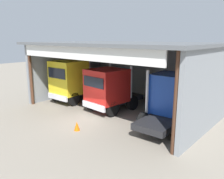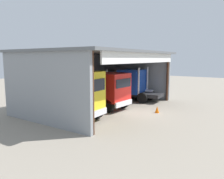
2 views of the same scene
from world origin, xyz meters
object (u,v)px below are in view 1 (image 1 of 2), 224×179
object	(u,v)px
truck_blue_center_left_bay	(172,100)
oil_drum	(171,99)
truck_red_right_bay	(109,88)
truck_yellow_center_bay	(71,80)
tool_cart	(158,99)
traffic_cone	(77,126)

from	to	relation	value
truck_blue_center_left_bay	oil_drum	size ratio (longest dim) A/B	5.31
oil_drum	truck_red_right_bay	bearing A→B (deg)	-120.54
truck_yellow_center_bay	truck_blue_center_left_bay	bearing A→B (deg)	-179.76
truck_red_right_bay	truck_blue_center_left_bay	bearing A→B (deg)	-173.77
truck_blue_center_left_bay	truck_yellow_center_bay	bearing A→B (deg)	-179.83
truck_red_right_bay	tool_cart	bearing A→B (deg)	-114.84
oil_drum	traffic_cone	distance (m)	8.95
traffic_cone	oil_drum	bearing A→B (deg)	79.22
tool_cart	truck_yellow_center_bay	bearing A→B (deg)	-147.81
truck_red_right_bay	traffic_cone	xyz separation A→B (m)	(1.08, -4.12, -1.47)
oil_drum	traffic_cone	size ratio (longest dim) A/B	1.59
oil_drum	traffic_cone	bearing A→B (deg)	-100.78
truck_red_right_bay	oil_drum	xyz separation A→B (m)	(2.75, 4.67, -1.30)
truck_yellow_center_bay	oil_drum	bearing A→B (deg)	-147.13
tool_cart	oil_drum	bearing A→B (deg)	53.78
truck_red_right_bay	truck_blue_center_left_bay	world-z (taller)	truck_blue_center_left_bay
tool_cart	traffic_cone	xyz separation A→B (m)	(-0.99, -7.86, -0.22)
truck_yellow_center_bay	tool_cart	bearing A→B (deg)	-149.98
truck_yellow_center_bay	tool_cart	distance (m)	7.55
oil_drum	tool_cart	bearing A→B (deg)	-126.22
tool_cart	traffic_cone	distance (m)	7.93
tool_cart	traffic_cone	size ratio (longest dim) A/B	1.79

